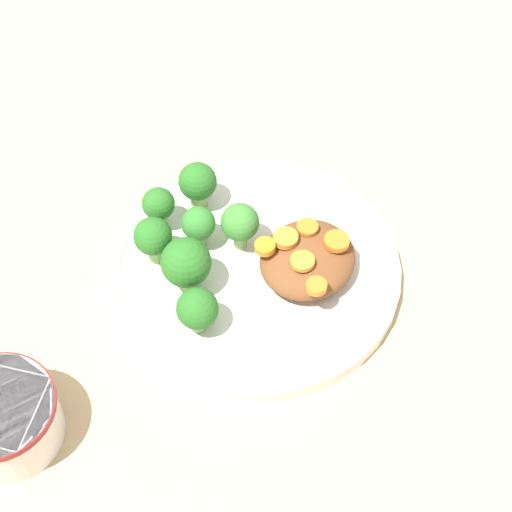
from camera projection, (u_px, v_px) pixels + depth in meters
The scene contains 17 objects.
ground_plane at pixel (256, 275), 0.84m from camera, with size 4.00×4.00×0.00m, color tan.
plate at pixel (256, 268), 0.83m from camera, with size 0.28×0.28×0.02m.
dip_bowl at pixel (2, 417), 0.71m from camera, with size 0.10×0.10×0.05m.
stew_mound at pixel (307, 259), 0.81m from camera, with size 0.10×0.09×0.03m, color brown.
broccoli_floret_0 at pixel (186, 263), 0.78m from camera, with size 0.05×0.05×0.06m.
broccoli_floret_1 at pixel (198, 183), 0.85m from camera, with size 0.04×0.04×0.05m.
broccoli_floret_2 at pixel (159, 205), 0.83m from camera, with size 0.03×0.03×0.05m.
broccoli_floret_3 at pixel (198, 225), 0.82m from camera, with size 0.03×0.03×0.05m.
broccoli_floret_4 at pixel (200, 311), 0.76m from camera, with size 0.04×0.04×0.05m.
broccoli_floret_5 at pixel (153, 238), 0.81m from camera, with size 0.04×0.04×0.05m.
broccoli_floret_6 at pixel (240, 223), 0.81m from camera, with size 0.04×0.04×0.05m.
carrot_slice_0 at pixel (286, 238), 0.80m from camera, with size 0.02×0.02×0.01m, color orange.
carrot_slice_1 at pixel (302, 261), 0.78m from camera, with size 0.02×0.02×0.00m, color orange.
carrot_slice_2 at pixel (307, 227), 0.81m from camera, with size 0.02×0.02×0.00m, color orange.
carrot_slice_3 at pixel (337, 241), 0.80m from camera, with size 0.02×0.02×0.01m, color orange.
carrot_slice_4 at pixel (316, 286), 0.77m from camera, with size 0.02×0.02×0.01m, color orange.
carrot_slice_5 at pixel (263, 248), 0.79m from camera, with size 0.02×0.02×0.01m, color orange.
Camera 1 is at (0.39, 0.29, 0.68)m, focal length 60.00 mm.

